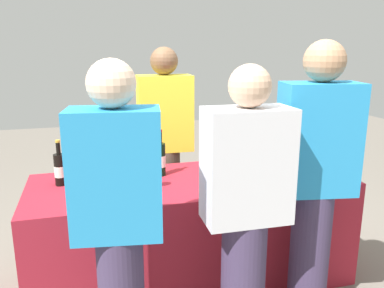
{
  "coord_description": "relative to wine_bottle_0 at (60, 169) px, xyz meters",
  "views": [
    {
      "loc": [
        -0.68,
        -2.47,
        1.65
      ],
      "look_at": [
        0.0,
        0.0,
        1.01
      ],
      "focal_mm": 36.74,
      "sensor_mm": 36.0,
      "label": 1
    }
  ],
  "objects": [
    {
      "name": "ground_plane",
      "position": [
        0.87,
        -0.12,
        -0.87
      ],
      "size": [
        12.0,
        12.0,
        0.0
      ],
      "primitive_type": "plane",
      "color": "slate"
    },
    {
      "name": "guest_2",
      "position": [
        1.43,
        -0.73,
        0.04
      ],
      "size": [
        0.46,
        0.3,
        1.69
      ],
      "rotation": [
        0.0,
        0.0,
        -0.17
      ],
      "color": "#3F3351",
      "rests_on": "ground_plane"
    },
    {
      "name": "wine_bottle_0",
      "position": [
        0.0,
        0.0,
        0.0
      ],
      "size": [
        0.07,
        0.07,
        0.3
      ],
      "color": "black",
      "rests_on": "tasting_table"
    },
    {
      "name": "wine_bottle_2",
      "position": [
        0.47,
        0.08,
        0.01
      ],
      "size": [
        0.08,
        0.08,
        0.33
      ],
      "color": "black",
      "rests_on": "tasting_table"
    },
    {
      "name": "wine_glass_0",
      "position": [
        0.31,
        -0.31,
        -0.01
      ],
      "size": [
        0.07,
        0.07,
        0.13
      ],
      "color": "silver",
      "rests_on": "tasting_table"
    },
    {
      "name": "guest_0",
      "position": [
        0.3,
        -0.89,
        -0.0
      ],
      "size": [
        0.44,
        0.28,
        1.6
      ],
      "rotation": [
        0.0,
        0.0,
        -0.15
      ],
      "color": "#3F3351",
      "rests_on": "ground_plane"
    },
    {
      "name": "wine_bottle_4",
      "position": [
        1.17,
        0.04,
        -0.0
      ],
      "size": [
        0.07,
        0.07,
        0.3
      ],
      "color": "black",
      "rests_on": "tasting_table"
    },
    {
      "name": "wine_glass_1",
      "position": [
        0.6,
        -0.2,
        -0.01
      ],
      "size": [
        0.07,
        0.07,
        0.14
      ],
      "color": "silver",
      "rests_on": "tasting_table"
    },
    {
      "name": "wine_bottle_1",
      "position": [
        0.28,
        0.03,
        0.01
      ],
      "size": [
        0.07,
        0.07,
        0.32
      ],
      "color": "black",
      "rests_on": "tasting_table"
    },
    {
      "name": "ice_bucket",
      "position": [
        1.56,
        -0.05,
        -0.01
      ],
      "size": [
        0.19,
        0.19,
        0.19
      ],
      "primitive_type": "cylinder",
      "color": "silver",
      "rests_on": "tasting_table"
    },
    {
      "name": "wine_bottle_5",
      "position": [
        1.27,
        0.08,
        0.01
      ],
      "size": [
        0.08,
        0.08,
        0.33
      ],
      "color": "black",
      "rests_on": "tasting_table"
    },
    {
      "name": "tasting_table",
      "position": [
        0.87,
        -0.12,
        -0.49
      ],
      "size": [
        2.19,
        0.8,
        0.76
      ],
      "primitive_type": "cube",
      "color": "maroon",
      "rests_on": "ground_plane"
    },
    {
      "name": "wine_glass_3",
      "position": [
        1.14,
        -0.19,
        -0.01
      ],
      "size": [
        0.07,
        0.07,
        0.14
      ],
      "color": "silver",
      "rests_on": "tasting_table"
    },
    {
      "name": "guest_1",
      "position": [
        0.95,
        -0.86,
        -0.03
      ],
      "size": [
        0.44,
        0.25,
        1.57
      ],
      "rotation": [
        0.0,
        0.0,
        -0.02
      ],
      "color": "#3F3351",
      "rests_on": "ground_plane"
    },
    {
      "name": "wine_bottle_3",
      "position": [
        0.67,
        0.02,
        0.01
      ],
      "size": [
        0.07,
        0.07,
        0.33
      ],
      "color": "black",
      "rests_on": "tasting_table"
    },
    {
      "name": "wine_glass_4",
      "position": [
        1.27,
        -0.31,
        -0.01
      ],
      "size": [
        0.07,
        0.07,
        0.14
      ],
      "color": "silver",
      "rests_on": "tasting_table"
    },
    {
      "name": "wine_glass_2",
      "position": [
        0.95,
        -0.22,
        -0.02
      ],
      "size": [
        0.06,
        0.06,
        0.13
      ],
      "color": "silver",
      "rests_on": "tasting_table"
    },
    {
      "name": "server_pouring",
      "position": [
        0.81,
        0.5,
        0.01
      ],
      "size": [
        0.44,
        0.25,
        1.65
      ],
      "rotation": [
        0.0,
        0.0,
        3.11
      ],
      "color": "brown",
      "rests_on": "ground_plane"
    }
  ]
}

